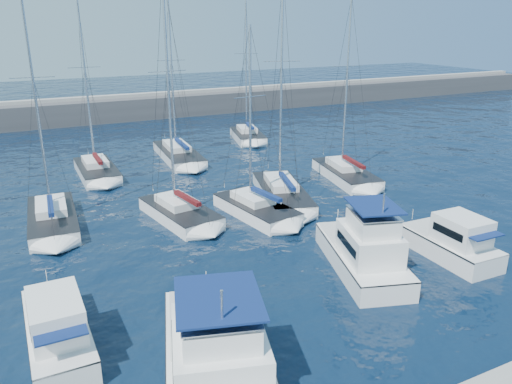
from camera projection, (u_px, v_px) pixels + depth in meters
name	position (u px, v px, depth m)	size (l,w,h in m)	color
ground	(309.00, 281.00, 26.96)	(220.00, 220.00, 0.00)	black
breakwater	(113.00, 112.00, 70.64)	(160.00, 6.00, 4.45)	#424244
motor_yacht_port_outer	(58.00, 331.00, 21.07)	(2.48, 6.96, 3.20)	white
motor_yacht_port_inner	(218.00, 357.00, 19.12)	(6.46, 10.06, 4.69)	white
motor_yacht_stbd_inner	(364.00, 253.00, 27.68)	(5.43, 8.68, 4.69)	white
motor_yacht_stbd_outer	(453.00, 244.00, 29.29)	(2.79, 6.05, 3.20)	white
sailboat_mid_a	(52.00, 218.00, 34.13)	(3.54, 8.56, 15.92)	white
sailboat_mid_b	(180.00, 212.00, 35.18)	(4.24, 7.63, 16.41)	white
sailboat_mid_c	(256.00, 209.00, 35.92)	(4.05, 7.56, 13.46)	white
sailboat_mid_d	(282.00, 192.00, 39.23)	(5.62, 9.75, 16.89)	white
sailboat_mid_e	(345.00, 173.00, 44.17)	(4.57, 8.85, 15.57)	white
sailboat_back_a	(97.00, 170.00, 45.03)	(3.10, 7.79, 15.31)	white
sailboat_back_b	(178.00, 154.00, 50.56)	(3.80, 10.07, 15.54)	white
sailboat_back_c	(248.00, 135.00, 58.57)	(4.63, 7.56, 15.75)	white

